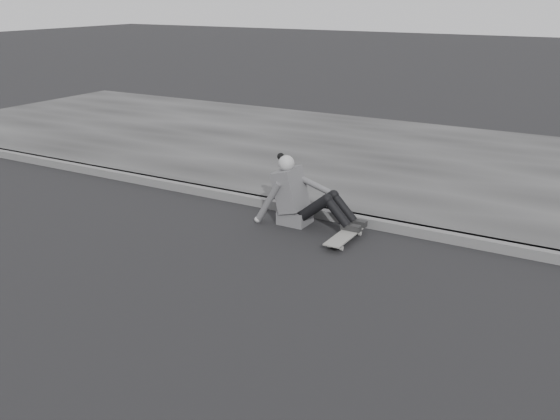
{
  "coord_description": "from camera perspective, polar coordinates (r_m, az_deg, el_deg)",
  "views": [
    {
      "loc": [
        1.12,
        -4.23,
        2.75
      ],
      "look_at": [
        -2.08,
        1.32,
        0.5
      ],
      "focal_mm": 40.0,
      "sensor_mm": 36.0,
      "label": 1
    }
  ],
  "objects": [
    {
      "name": "ground",
      "position": [
        5.17,
        13.11,
        -13.37
      ],
      "size": [
        80.0,
        80.0,
        0.0
      ],
      "primitive_type": "plane",
      "color": "black",
      "rests_on": "ground"
    },
    {
      "name": "curb",
      "position": [
        7.41,
        19.18,
        -3.08
      ],
      "size": [
        24.0,
        0.16,
        0.12
      ],
      "primitive_type": "cube",
      "color": "#555555",
      "rests_on": "ground"
    },
    {
      "name": "seated_woman",
      "position": [
        7.69,
        1.82,
        1.22
      ],
      "size": [
        1.38,
        0.46,
        0.88
      ],
      "color": "#4D4D4F",
      "rests_on": "ground"
    },
    {
      "name": "skateboard",
      "position": [
        7.28,
        5.98,
        -2.37
      ],
      "size": [
        0.2,
        0.78,
        0.09
      ],
      "color": "gray",
      "rests_on": "ground"
    },
    {
      "name": "sidewalk",
      "position": [
        10.26,
        22.62,
        2.61
      ],
      "size": [
        24.0,
        6.0,
        0.12
      ],
      "primitive_type": "cube",
      "color": "#333333",
      "rests_on": "ground"
    }
  ]
}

